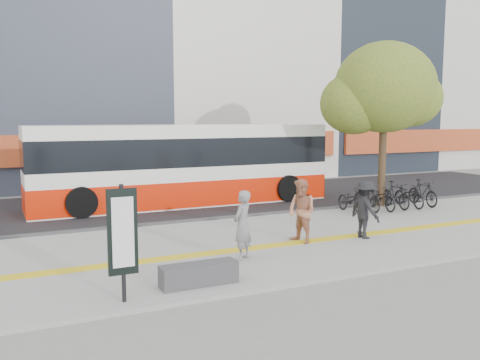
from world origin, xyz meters
name	(u,v)px	position (x,y,z in m)	size (l,w,h in m)	color
ground	(280,259)	(0.00, 0.00, 0.00)	(120.00, 120.00, 0.00)	slate
sidewalk	(252,244)	(0.00, 1.50, 0.04)	(40.00, 7.00, 0.08)	slate
tactile_strip	(261,247)	(0.00, 1.00, 0.09)	(40.00, 0.45, 0.01)	yellow
street	(168,204)	(0.00, 9.00, 0.03)	(40.00, 8.00, 0.06)	black
curb	(205,220)	(0.00, 5.00, 0.07)	(40.00, 0.25, 0.14)	#343436
bench	(199,274)	(-2.60, -1.20, 0.30)	(1.60, 0.45, 0.45)	#343436
signboard	(123,234)	(-4.20, -1.51, 1.37)	(0.55, 0.10, 2.20)	black
street_tree	(382,90)	(7.18, 4.82, 4.51)	(4.40, 3.80, 6.31)	#3E2B1C
bus	(183,167)	(0.49, 8.50, 1.53)	(11.74, 2.78, 3.12)	white
bicycle_row	(388,196)	(6.92, 4.00, 0.56)	(4.10, 1.79, 1.01)	black
seated_woman	(242,225)	(-0.97, 0.14, 0.92)	(0.61, 0.40, 1.68)	black
pedestrian_tan	(302,211)	(1.22, 0.97, 0.95)	(0.85, 0.66, 1.74)	#B47455
pedestrian_dark	(365,209)	(3.13, 0.67, 0.90)	(1.06, 0.61, 1.63)	black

